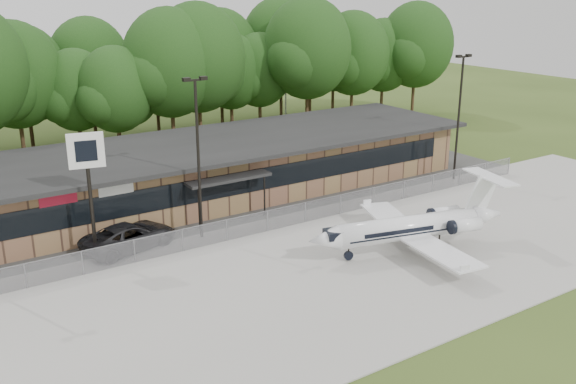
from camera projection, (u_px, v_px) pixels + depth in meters
ground at (450, 325)px, 30.51m from camera, size 160.00×160.00×0.00m
apron at (346, 266)px, 36.85m from camera, size 64.00×18.00×0.08m
parking_lot at (246, 210)px, 45.98m from camera, size 50.00×9.00×0.06m
terminal at (217, 167)px, 48.84m from camera, size 41.00×11.65×4.30m
fence at (280, 218)px, 42.18m from camera, size 46.00×0.04×1.52m
treeline at (128, 71)px, 61.54m from camera, size 72.00×12.00×15.00m
radio_mast at (286, 10)px, 76.26m from camera, size 0.20×0.20×25.00m
light_pole_mid at (198, 147)px, 39.14m from camera, size 1.55×0.30×10.23m
light_pole_right at (459, 109)px, 51.17m from camera, size 1.55×0.30×10.23m
business_jet at (414, 228)px, 38.36m from camera, size 12.87×11.58×4.36m
suv at (129, 236)px, 39.04m from camera, size 6.39×4.05×1.64m
pole_sign at (87, 164)px, 35.92m from camera, size 2.00×0.65×7.63m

